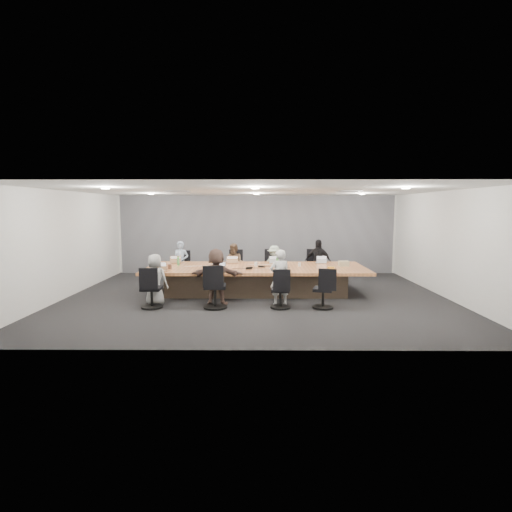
{
  "coord_description": "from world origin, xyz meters",
  "views": [
    {
      "loc": [
        0.09,
        -10.4,
        2.35
      ],
      "look_at": [
        0.0,
        0.4,
        1.05
      ],
      "focal_mm": 28.0,
      "sensor_mm": 36.0,
      "label": 1
    }
  ],
  "objects_px": {
    "chair_4": "(152,292)",
    "bottle_green_left": "(178,261)",
    "laptop_0": "(177,262)",
    "laptop_1": "(234,262)",
    "conference_table": "(256,279)",
    "canvas_bag": "(344,264)",
    "person_5": "(217,277)",
    "bottle_clear": "(216,263)",
    "laptop_4": "(161,271)",
    "person_3": "(318,262)",
    "chair_7": "(323,293)",
    "person_1": "(235,264)",
    "laptop_5": "(219,271)",
    "laptop_6": "(279,271)",
    "person_4": "(155,279)",
    "chair_5": "(215,290)",
    "snack_packet": "(331,267)",
    "person_2": "(274,265)",
    "person_0": "(181,263)",
    "stapler": "(249,268)",
    "chair_3": "(316,269)",
    "mug_brown": "(170,266)",
    "chair_1": "(235,269)",
    "laptop_2": "(275,262)",
    "person_6": "(280,277)",
    "laptop_3": "(320,263)",
    "bottle_green_right": "(278,262)",
    "chair_0": "(183,270)",
    "chair_6": "(280,293)"
  },
  "relations": [
    {
      "from": "laptop_5",
      "to": "person_0",
      "type": "bearing_deg",
      "value": 127.47
    },
    {
      "from": "laptop_1",
      "to": "laptop_2",
      "type": "height_order",
      "value": "same"
    },
    {
      "from": "laptop_6",
      "to": "person_4",
      "type": "bearing_deg",
      "value": 177.01
    },
    {
      "from": "chair_4",
      "to": "conference_table",
      "type": "bearing_deg",
      "value": 34.5
    },
    {
      "from": "laptop_1",
      "to": "snack_packet",
      "type": "bearing_deg",
      "value": 150.8
    },
    {
      "from": "person_0",
      "to": "laptop_0",
      "type": "relative_size",
      "value": 4.19
    },
    {
      "from": "person_6",
      "to": "canvas_bag",
      "type": "height_order",
      "value": "person_6"
    },
    {
      "from": "chair_6",
      "to": "laptop_6",
      "type": "relative_size",
      "value": 2.52
    },
    {
      "from": "chair_4",
      "to": "person_3",
      "type": "xyz_separation_m",
      "value": [
        4.35,
        3.05,
        0.3
      ]
    },
    {
      "from": "person_5",
      "to": "laptop_4",
      "type": "bearing_deg",
      "value": -16.47
    },
    {
      "from": "person_3",
      "to": "stapler",
      "type": "distance_m",
      "value": 2.77
    },
    {
      "from": "mug_brown",
      "to": "person_2",
      "type": "bearing_deg",
      "value": 31.19
    },
    {
      "from": "chair_3",
      "to": "snack_packet",
      "type": "relative_size",
      "value": 4.81
    },
    {
      "from": "chair_4",
      "to": "stapler",
      "type": "xyz_separation_m",
      "value": [
        2.26,
        1.23,
        0.38
      ]
    },
    {
      "from": "chair_6",
      "to": "chair_7",
      "type": "relative_size",
      "value": 0.97
    },
    {
      "from": "person_5",
      "to": "laptop_5",
      "type": "distance_m",
      "value": 0.55
    },
    {
      "from": "bottle_green_right",
      "to": "chair_0",
      "type": "bearing_deg",
      "value": 149.49
    },
    {
      "from": "person_5",
      "to": "bottle_clear",
      "type": "relative_size",
      "value": 6.16
    },
    {
      "from": "chair_5",
      "to": "bottle_clear",
      "type": "relative_size",
      "value": 3.88
    },
    {
      "from": "chair_3",
      "to": "bottle_green_right",
      "type": "height_order",
      "value": "bottle_green_right"
    },
    {
      "from": "canvas_bag",
      "to": "stapler",
      "type": "bearing_deg",
      "value": -167.08
    },
    {
      "from": "conference_table",
      "to": "person_2",
      "type": "xyz_separation_m",
      "value": [
        0.55,
        1.35,
        0.2
      ]
    },
    {
      "from": "person_3",
      "to": "laptop_5",
      "type": "distance_m",
      "value": 3.57
    },
    {
      "from": "chair_0",
      "to": "bottle_green_right",
      "type": "xyz_separation_m",
      "value": [
        2.94,
        -1.73,
        0.49
      ]
    },
    {
      "from": "chair_3",
      "to": "mug_brown",
      "type": "distance_m",
      "value": 4.7
    },
    {
      "from": "chair_6",
      "to": "person_6",
      "type": "xyz_separation_m",
      "value": [
        0.0,
        0.35,
        0.31
      ]
    },
    {
      "from": "stapler",
      "to": "canvas_bag",
      "type": "xyz_separation_m",
      "value": [
        2.63,
        0.6,
        0.04
      ]
    },
    {
      "from": "person_2",
      "to": "person_3",
      "type": "relative_size",
      "value": 0.86
    },
    {
      "from": "conference_table",
      "to": "canvas_bag",
      "type": "relative_size",
      "value": 22.3
    },
    {
      "from": "chair_7",
      "to": "person_1",
      "type": "height_order",
      "value": "person_1"
    },
    {
      "from": "laptop_1",
      "to": "laptop_0",
      "type": "bearing_deg",
      "value": -7.79
    },
    {
      "from": "laptop_0",
      "to": "laptop_1",
      "type": "bearing_deg",
      "value": 175.73
    },
    {
      "from": "person_4",
      "to": "canvas_bag",
      "type": "relative_size",
      "value": 4.63
    },
    {
      "from": "chair_7",
      "to": "person_1",
      "type": "xyz_separation_m",
      "value": [
        -2.26,
        3.05,
        0.25
      ]
    },
    {
      "from": "person_2",
      "to": "person_3",
      "type": "height_order",
      "value": "person_3"
    },
    {
      "from": "chair_1",
      "to": "laptop_0",
      "type": "bearing_deg",
      "value": 25.74
    },
    {
      "from": "laptop_2",
      "to": "laptop_3",
      "type": "bearing_deg",
      "value": 173.74
    },
    {
      "from": "chair_0",
      "to": "laptop_6",
      "type": "height_order",
      "value": "chair_0"
    },
    {
      "from": "laptop_3",
      "to": "laptop_4",
      "type": "xyz_separation_m",
      "value": [
        -4.35,
        -1.6,
        0.0
      ]
    },
    {
      "from": "bottle_green_left",
      "to": "stapler",
      "type": "distance_m",
      "value": 2.15
    },
    {
      "from": "canvas_bag",
      "to": "laptop_3",
      "type": "bearing_deg",
      "value": 129.15
    },
    {
      "from": "chair_6",
      "to": "mug_brown",
      "type": "distance_m",
      "value": 3.21
    },
    {
      "from": "person_3",
      "to": "laptop_2",
      "type": "bearing_deg",
      "value": -143.02
    },
    {
      "from": "chair_1",
      "to": "laptop_2",
      "type": "xyz_separation_m",
      "value": [
        1.23,
        -0.9,
        0.33
      ]
    },
    {
      "from": "chair_4",
      "to": "bottle_green_left",
      "type": "relative_size",
      "value": 3.19
    },
    {
      "from": "chair_4",
      "to": "chair_5",
      "type": "relative_size",
      "value": 0.9
    },
    {
      "from": "person_1",
      "to": "chair_4",
      "type": "bearing_deg",
      "value": -106.35
    },
    {
      "from": "laptop_4",
      "to": "person_3",
      "type": "bearing_deg",
      "value": 32.47
    },
    {
      "from": "chair_5",
      "to": "canvas_bag",
      "type": "height_order",
      "value": "canvas_bag"
    },
    {
      "from": "person_1",
      "to": "laptop_1",
      "type": "bearing_deg",
      "value": -76.16
    }
  ]
}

